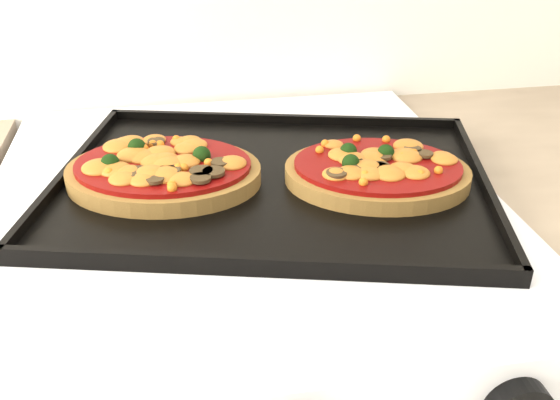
{
  "coord_description": "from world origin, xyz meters",
  "views": [
    {
      "loc": [
        -0.06,
        1.04,
        1.26
      ],
      "look_at": [
        0.05,
        1.64,
        0.92
      ],
      "focal_mm": 40.0,
      "sensor_mm": 36.0,
      "label": 1
    }
  ],
  "objects": [
    {
      "name": "baking_tray",
      "position": [
        0.05,
        1.69,
        0.92
      ],
      "size": [
        0.57,
        0.48,
        0.02
      ],
      "primitive_type": "cube",
      "rotation": [
        0.0,
        0.0,
        -0.25
      ],
      "color": "black",
      "rests_on": "stove"
    },
    {
      "name": "pizza_left",
      "position": [
        -0.08,
        1.71,
        0.94
      ],
      "size": [
        0.26,
        0.22,
        0.03
      ],
      "primitive_type": null,
      "rotation": [
        0.0,
        0.0,
        -0.22
      ],
      "color": "olive",
      "rests_on": "baking_tray"
    },
    {
      "name": "pizza_right",
      "position": [
        0.17,
        1.66,
        0.94
      ],
      "size": [
        0.25,
        0.21,
        0.03
      ],
      "primitive_type": null,
      "rotation": [
        0.0,
        0.0,
        -0.25
      ],
      "color": "olive",
      "rests_on": "baking_tray"
    }
  ]
}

